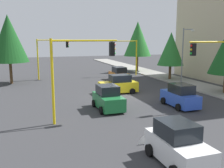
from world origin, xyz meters
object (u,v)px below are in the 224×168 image
(traffic_signal_far_left, at_px, (126,51))
(car_orange, at_px, (119,75))
(traffic_signal_far_right, at_px, (51,51))
(tree_roadside_far, at_px, (138,39))
(traffic_signal_near_left, at_px, (217,60))
(car_blue, at_px, (180,96))
(car_white, at_px, (178,145))
(tree_roadside_mid, at_px, (171,49))
(car_yellow, at_px, (119,85))
(street_lamp_curbside, at_px, (185,50))
(tree_opposite_side, at_px, (9,39))
(traffic_signal_near_right, at_px, (79,64))
(car_green, at_px, (108,99))

(traffic_signal_far_left, xyz_separation_m, car_orange, (4.80, -2.88, -3.01))
(traffic_signal_far_right, distance_m, tree_roadside_far, 15.80)
(traffic_signal_near_left, relative_size, car_blue, 1.48)
(car_white, relative_size, car_orange, 0.93)
(traffic_signal_far_right, height_order, car_blue, traffic_signal_far_right)
(tree_roadside_mid, bearing_deg, car_blue, -28.05)
(tree_roadside_mid, bearing_deg, car_yellow, -58.78)
(car_yellow, height_order, car_orange, same)
(traffic_signal_far_right, xyz_separation_m, car_white, (27.44, 3.03, -3.12))
(traffic_signal_near_left, xyz_separation_m, street_lamp_curbside, (-9.61, 3.51, 0.37))
(tree_opposite_side, relative_size, car_blue, 2.29)
(tree_opposite_side, height_order, car_white, tree_opposite_side)
(car_orange, bearing_deg, traffic_signal_near_right, -29.21)
(tree_opposite_side, distance_m, tree_roadside_far, 21.36)
(car_blue, xyz_separation_m, car_green, (-1.21, -6.05, 0.00))
(tree_roadside_far, relative_size, tree_roadside_mid, 1.31)
(tree_opposite_side, xyz_separation_m, car_green, (15.63, 8.11, -4.83))
(car_white, distance_m, car_orange, 23.28)
(traffic_signal_far_right, relative_size, car_white, 1.57)
(traffic_signal_near_left, xyz_separation_m, car_white, (7.44, -8.36, -3.09))
(tree_opposite_side, bearing_deg, car_white, 18.14)
(traffic_signal_near_left, distance_m, car_blue, 4.16)
(traffic_signal_far_right, bearing_deg, car_green, 9.05)
(traffic_signal_near_left, distance_m, tree_opposite_side, 24.61)
(street_lamp_curbside, bearing_deg, traffic_signal_near_left, -20.07)
(tree_roadside_mid, xyz_separation_m, car_orange, (-1.20, -7.21, -3.43))
(car_green, bearing_deg, tree_opposite_side, -152.57)
(traffic_signal_far_right, height_order, tree_roadside_far, tree_roadside_far)
(car_yellow, relative_size, car_blue, 1.06)
(traffic_signal_far_right, xyz_separation_m, car_yellow, (12.00, 5.80, -3.12))
(tree_opposite_side, xyz_separation_m, tree_roadside_mid, (4.00, 21.00, -1.40))
(traffic_signal_far_left, relative_size, car_blue, 1.45)
(tree_roadside_far, relative_size, car_yellow, 2.15)
(traffic_signal_near_left, xyz_separation_m, traffic_signal_far_right, (-20.00, -11.39, 0.04))
(street_lamp_curbside, xyz_separation_m, tree_roadside_mid, (-4.39, 0.80, -0.02))
(car_yellow, height_order, car_green, same)
(traffic_signal_near_left, bearing_deg, tree_opposite_side, -137.16)
(traffic_signal_near_right, height_order, car_blue, traffic_signal_near_right)
(car_yellow, distance_m, car_orange, 7.68)
(street_lamp_curbside, xyz_separation_m, car_yellow, (1.61, -9.10, -3.45))
(car_blue, bearing_deg, tree_roadside_far, 164.48)
(traffic_signal_near_left, xyz_separation_m, car_orange, (-15.20, -2.90, -3.09))
(car_yellow, distance_m, car_green, 6.38)
(car_white, bearing_deg, traffic_signal_far_right, -173.70)
(tree_roadside_far, distance_m, tree_roadside_mid, 10.10)
(traffic_signal_near_right, distance_m, car_green, 4.86)
(traffic_signal_near_right, bearing_deg, car_orange, 150.79)
(car_blue, bearing_deg, street_lamp_curbside, 144.43)
(street_lamp_curbside, bearing_deg, car_yellow, -79.96)
(car_yellow, bearing_deg, car_blue, 24.09)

